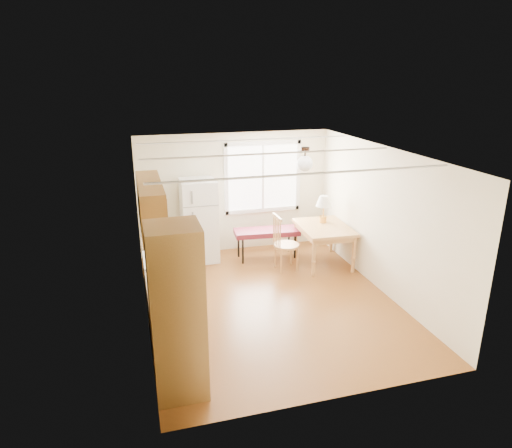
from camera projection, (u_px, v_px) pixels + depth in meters
name	position (u px, v px, depth m)	size (l,w,h in m)	color
room_shell	(271.00, 231.00, 7.25)	(4.60, 5.60, 2.62)	#5F3313
kitchen_run	(167.00, 284.00, 6.36)	(0.65, 3.40, 2.20)	brown
window_unit	(263.00, 177.00, 9.56)	(1.64, 0.05, 1.51)	white
pendant_light	(305.00, 163.00, 7.48)	(0.26, 0.26, 0.40)	black
refrigerator	(199.00, 220.00, 9.10)	(0.69, 0.72, 1.66)	white
bench	(267.00, 233.00, 9.28)	(1.35, 0.60, 0.61)	#5A1523
dining_table	(324.00, 231.00, 8.96)	(0.99, 1.29, 0.78)	#B27C44
chair	(281.00, 239.00, 8.65)	(0.49, 0.49, 1.10)	#B27C44
table_lamp	(324.00, 203.00, 9.03)	(0.31, 0.31, 0.55)	gold
coffee_maker	(167.00, 278.00, 6.06)	(0.23, 0.28, 0.39)	black
kettle	(166.00, 281.00, 6.07)	(0.13, 0.13, 0.24)	red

